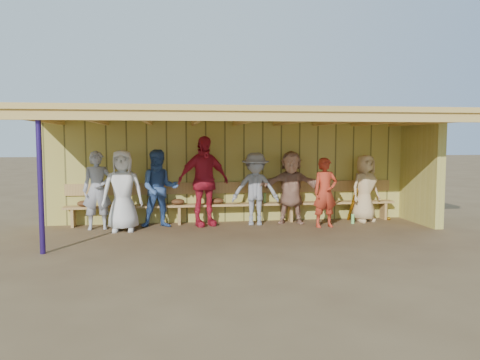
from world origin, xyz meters
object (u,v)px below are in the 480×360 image
player_d (203,181)px  player_c (159,189)px  player_g (325,192)px  bench (235,200)px  player_b (123,191)px  player_e (255,189)px  player_f (291,187)px  player_a (97,190)px  player_h (365,188)px

player_d → player_c: bearing=165.3°
player_g → bench: bearing=149.1°
player_d → bench: bearing=3.9°
player_b → player_e: bearing=6.0°
player_f → player_g: bearing=-30.0°
player_b → player_f: bearing=5.4°
player_b → player_f: (3.71, 0.39, -0.02)m
player_f → player_e: bearing=-165.0°
player_b → player_d: bearing=12.2°
player_e → bench: bearing=147.2°
bench → player_e: bearing=-41.8°
player_a → player_h: (6.03, 0.11, -0.06)m
player_h → bench: bearing=154.9°
player_e → player_f: 0.84m
player_b → bench: 2.58m
player_a → player_c: player_c is taller
player_g → player_e: bearing=155.2°
player_e → bench: size_ratio=0.21×
player_a → player_h: player_a is taller
player_g → player_a: bearing=168.5°
player_a → player_f: 4.26m
player_a → player_c: 1.30m
player_d → bench: (0.75, 0.31, -0.47)m
player_e → player_f: size_ratio=0.98×
player_e → player_g: size_ratio=1.07×
player_b → bench: player_b is taller
player_f → bench: 1.31m
player_f → player_h: size_ratio=1.06×
player_c → player_a: bearing=178.6°
player_c → player_h: size_ratio=1.09×
player_a → player_h: bearing=-4.3°
player_c → player_f: 2.96m
player_e → bench: 0.61m
player_b → player_h: 5.49m
player_b → player_a: bearing=152.4°
player_c → player_d: bearing=-0.2°
player_c → player_e: player_c is taller
player_e → player_b: bearing=-164.4°
player_b → player_g: player_b is taller
player_d → player_g: (2.62, -0.55, -0.24)m
player_d → bench: size_ratio=0.26×
player_a → bench: player_a is taller
player_c → player_g: (3.58, -0.49, -0.09)m
player_h → player_f: bearing=160.7°
player_a → player_h: 6.03m
player_h → bench: (-3.01, 0.31, -0.25)m
bench → player_c: bearing=-168.1°
player_f → bench: player_f is taller
player_f → player_g: 0.83m
player_e → player_f: (0.84, 0.06, 0.02)m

